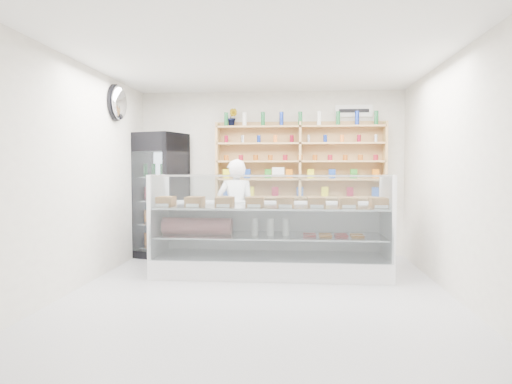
{
  "coord_description": "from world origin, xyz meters",
  "views": [
    {
      "loc": [
        0.41,
        -5.37,
        1.49
      ],
      "look_at": [
        -0.12,
        0.9,
        1.16
      ],
      "focal_mm": 32.0,
      "sensor_mm": 36.0,
      "label": 1
    }
  ],
  "objects": [
    {
      "name": "room",
      "position": [
        0.0,
        0.0,
        1.4
      ],
      "size": [
        5.0,
        5.0,
        5.0
      ],
      "color": "#A8A8AD",
      "rests_on": "ground"
    },
    {
      "name": "drinks_cooler",
      "position": [
        -1.85,
        2.13,
        1.04
      ],
      "size": [
        0.93,
        0.92,
        2.07
      ],
      "rotation": [
        0.0,
        0.0,
        -0.31
      ],
      "color": "black",
      "rests_on": "floor"
    },
    {
      "name": "shop_worker",
      "position": [
        -0.5,
        1.7,
        0.81
      ],
      "size": [
        0.62,
        0.43,
        1.63
      ],
      "primitive_type": "imported",
      "rotation": [
        0.0,
        0.0,
        3.21
      ],
      "color": "silver",
      "rests_on": "floor"
    },
    {
      "name": "security_mirror",
      "position": [
        -2.17,
        1.2,
        2.45
      ],
      "size": [
        0.15,
        0.5,
        0.5
      ],
      "primitive_type": "ellipsoid",
      "color": "silver",
      "rests_on": "left_wall"
    },
    {
      "name": "wall_shelving",
      "position": [
        0.5,
        2.34,
        1.59
      ],
      "size": [
        2.84,
        0.28,
        1.33
      ],
      "color": "tan",
      "rests_on": "back_wall"
    },
    {
      "name": "display_counter",
      "position": [
        0.08,
        0.94,
        0.38
      ],
      "size": [
        3.22,
        0.96,
        1.4
      ],
      "color": "white",
      "rests_on": "floor"
    },
    {
      "name": "wall_sign",
      "position": [
        1.4,
        2.47,
        2.45
      ],
      "size": [
        0.62,
        0.03,
        0.2
      ],
      "primitive_type": "cube",
      "color": "white",
      "rests_on": "back_wall"
    },
    {
      "name": "potted_plant",
      "position": [
        -0.64,
        2.34,
        2.34
      ],
      "size": [
        0.19,
        0.16,
        0.3
      ],
      "primitive_type": "imported",
      "rotation": [
        0.0,
        0.0,
        -0.22
      ],
      "color": "#1E6626",
      "rests_on": "wall_shelving"
    }
  ]
}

